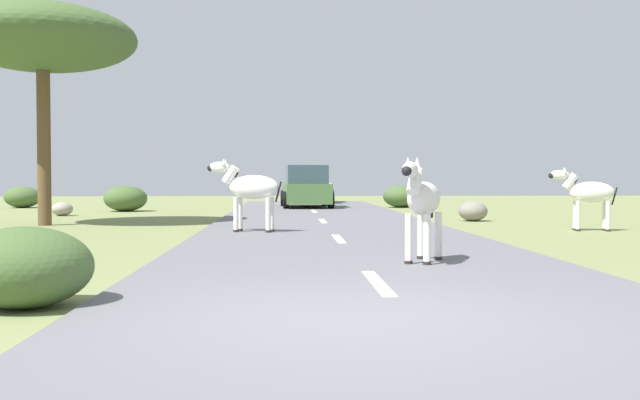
% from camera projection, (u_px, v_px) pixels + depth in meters
% --- Properties ---
extents(ground_plane, '(90.00, 90.00, 0.00)m').
position_uv_depth(ground_plane, '(352.00, 322.00, 6.24)').
color(ground_plane, olive).
extents(road, '(6.00, 64.00, 0.05)m').
position_uv_depth(road, '(407.00, 319.00, 6.26)').
color(road, slate).
rests_on(road, ground_plane).
extents(lane_markings, '(0.16, 56.00, 0.01)m').
position_uv_depth(lane_markings, '(430.00, 342.00, 5.27)').
color(lane_markings, silver).
rests_on(lane_markings, road).
extents(zebra_0, '(0.91, 1.48, 1.49)m').
position_uv_depth(zebra_0, '(422.00, 200.00, 10.25)').
color(zebra_0, silver).
rests_on(zebra_0, road).
extents(zebra_2, '(1.72, 0.72, 1.65)m').
position_uv_depth(zebra_2, '(250.00, 188.00, 16.17)').
color(zebra_2, silver).
rests_on(zebra_2, road).
extents(zebra_3, '(1.60, 0.58, 1.52)m').
position_uv_depth(zebra_3, '(588.00, 193.00, 17.13)').
color(zebra_3, silver).
rests_on(zebra_3, ground_plane).
extents(car_0, '(2.16, 4.41, 1.74)m').
position_uv_depth(car_0, '(306.00, 188.00, 30.01)').
color(car_0, '#476B38').
rests_on(car_0, road).
extents(car_1, '(2.03, 4.35, 1.74)m').
position_uv_depth(car_1, '(311.00, 186.00, 35.98)').
color(car_1, white).
rests_on(car_1, road).
extents(tree_2, '(4.89, 4.89, 5.81)m').
position_uv_depth(tree_2, '(43.00, 40.00, 18.99)').
color(tree_2, brown).
rests_on(tree_2, ground_plane).
extents(bush_1, '(1.32, 1.18, 0.79)m').
position_uv_depth(bush_1, '(24.00, 267.00, 6.92)').
color(bush_1, '#425B2D').
rests_on(bush_1, ground_plane).
extents(bush_2, '(1.63, 1.46, 0.98)m').
position_uv_depth(bush_2, '(125.00, 199.00, 27.26)').
color(bush_2, '#425B2D').
rests_on(bush_2, ground_plane).
extents(bush_3, '(1.52, 1.37, 0.91)m').
position_uv_depth(bush_3, '(23.00, 197.00, 30.61)').
color(bush_3, '#425B2D').
rests_on(bush_3, ground_plane).
extents(bush_4, '(1.57, 1.42, 0.94)m').
position_uv_depth(bush_4, '(401.00, 197.00, 30.91)').
color(bush_4, '#425B2D').
rests_on(bush_4, ground_plane).
extents(rock_0, '(0.68, 0.71, 0.45)m').
position_uv_depth(rock_0, '(62.00, 209.00, 24.04)').
color(rock_0, gray).
rests_on(rock_0, ground_plane).
extents(rock_3, '(0.84, 0.80, 0.58)m').
position_uv_depth(rock_3, '(473.00, 211.00, 21.03)').
color(rock_3, gray).
rests_on(rock_3, ground_plane).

